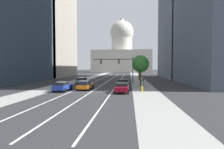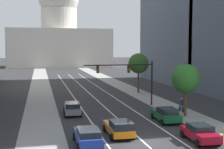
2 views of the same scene
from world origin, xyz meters
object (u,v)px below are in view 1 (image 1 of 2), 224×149
Objects in this scene: car_gray at (82,81)px; cyclist at (143,81)px; car_orange at (85,85)px; car_crimson at (122,88)px; capitol_building at (122,53)px; street_tree_far_right at (141,64)px; car_green at (124,83)px; traffic_signal_mast at (119,64)px; street_tree_near_right at (139,62)px; fire_hydrant at (142,89)px; car_blue at (62,86)px.

cyclist is at bearing -93.23° from car_gray.
car_orange reaches higher than car_gray.
car_crimson is at bearing 165.83° from cyclist.
capitol_building is 6.92× the size of street_tree_far_right.
car_green reaches higher than car_crimson.
car_green is 0.48× the size of traffic_signal_mast.
car_orange is at bearing -110.90° from street_tree_near_right.
cyclist is (0.93, 10.83, 0.39)m from fire_hydrant.
car_orange is at bearing -145.47° from street_tree_far_right.
capitol_building reaches higher than car_gray.
street_tree_near_right is at bearing -36.60° from car_gray.
car_orange reaches higher than car_blue.
capitol_building is 113.65m from car_crimson.
fire_hydrant is (2.95, -6.29, -0.32)m from car_green.
traffic_signal_mast is 10.30× the size of fire_hydrant.
street_tree_near_right is (5.17, 12.49, 0.67)m from traffic_signal_mast.
car_blue is at bearing -92.37° from capitol_building.
cyclist is at bearing 85.10° from fire_hydrant.
car_crimson is at bearing -115.62° from car_orange.
car_green is 0.76× the size of street_tree_far_right.
car_gray is 17.25m from fire_hydrant.
car_green is at bearing 143.42° from cyclist.
car_gray is 13.23m from cyclist.
cyclist is (3.88, 11.84, 0.10)m from car_crimson.
capitol_building is 24.10× the size of cyclist.
traffic_signal_mast reaches higher than street_tree_far_right.
capitol_building is at bearing -0.75° from car_orange.
car_crimson reaches higher than fire_hydrant.
street_tree_near_right is (8.53, -83.47, -8.52)m from capitol_building.
street_tree_far_right is at bearing -85.67° from capitol_building.
traffic_signal_mast is 13.53m from street_tree_near_right.
car_blue is (-3.09, -2.02, -0.00)m from car_orange.
cyclist reaches higher than car_green.
car_green is at bearing -119.75° from car_gray.
cyclist reaches higher than car_blue.
car_green is 5.22m from street_tree_far_right.
cyclist is 0.29× the size of street_tree_far_right.
car_gray is at bearing -155.27° from traffic_signal_mast.
car_green is 4.98× the size of fire_hydrant.
car_gray is at bearing 88.18° from cyclist.
street_tree_far_right reaches higher than cyclist.
capitol_building reaches higher than street_tree_far_right.
capitol_building reaches higher than traffic_signal_mast.
cyclist is at bearing -39.45° from car_green.
car_gray is at bearing -92.67° from capitol_building.
capitol_building reaches higher than cyclist.
car_gray is 9.53m from traffic_signal_mast.
car_orange is at bearing 66.06° from car_crimson.
street_tree_near_right is at bearing -84.17° from capitol_building.
street_tree_near_right is 1.15× the size of street_tree_far_right.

